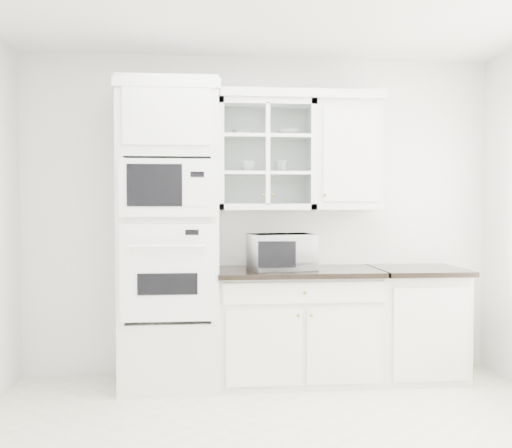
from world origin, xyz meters
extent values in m
cube|color=white|center=(0.00, 1.74, 1.35)|extent=(4.00, 0.02, 2.70)
cube|color=silver|center=(-0.75, 1.43, 1.20)|extent=(0.76, 0.65, 2.40)
cube|color=white|center=(-0.75, 1.09, 0.94)|extent=(0.70, 0.03, 0.72)
cube|color=black|center=(-0.75, 1.07, 0.86)|extent=(0.44, 0.01, 0.16)
cube|color=white|center=(-0.75, 1.09, 1.56)|extent=(0.70, 0.03, 0.43)
cube|color=black|center=(-0.84, 1.07, 1.58)|extent=(0.40, 0.01, 0.31)
cube|color=silver|center=(0.28, 1.45, 0.44)|extent=(1.30, 0.60, 0.88)
cube|color=black|center=(0.28, 1.42, 0.90)|extent=(1.32, 0.67, 0.04)
cube|color=silver|center=(1.28, 1.45, 0.44)|extent=(0.70, 0.60, 0.88)
cube|color=black|center=(1.28, 1.42, 0.90)|extent=(0.72, 0.67, 0.04)
cube|color=silver|center=(0.03, 1.58, 1.85)|extent=(0.80, 0.33, 0.90)
cube|color=silver|center=(0.03, 1.58, 1.70)|extent=(0.74, 0.29, 0.02)
cube|color=silver|center=(0.03, 1.58, 2.00)|extent=(0.74, 0.29, 0.02)
cube|color=silver|center=(0.71, 1.58, 1.85)|extent=(0.55, 0.33, 0.90)
cube|color=white|center=(-0.07, 1.56, 2.33)|extent=(2.14, 0.38, 0.07)
imported|color=white|center=(0.14, 1.40, 1.06)|extent=(0.57, 0.51, 0.29)
imported|color=white|center=(-0.16, 1.58, 2.03)|extent=(0.21, 0.21, 0.05)
imported|color=white|center=(0.22, 1.58, 2.04)|extent=(0.18, 0.18, 0.05)
imported|color=white|center=(-0.11, 1.59, 1.76)|extent=(0.12, 0.12, 0.09)
imported|color=white|center=(0.16, 1.58, 1.76)|extent=(0.11, 0.11, 0.10)
camera|label=1|loc=(-0.48, -3.13, 1.45)|focal=40.00mm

